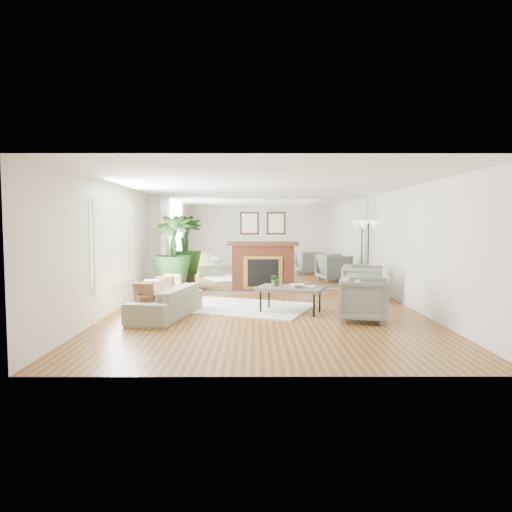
{
  "coord_description": "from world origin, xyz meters",
  "views": [
    {
      "loc": [
        -0.21,
        -8.56,
        1.73
      ],
      "look_at": [
        -0.19,
        0.6,
        1.09
      ],
      "focal_mm": 32.0,
      "sensor_mm": 36.0,
      "label": 1
    }
  ],
  "objects_px": {
    "sofa": "(166,302)",
    "side_table": "(149,298)",
    "fireplace": "(263,265)",
    "coffee_table": "(290,289)",
    "armchair_front": "(364,300)",
    "floor_lamp": "(369,231)",
    "armchair_back": "(363,283)",
    "potted_ficus": "(172,252)"
  },
  "relations": [
    {
      "from": "floor_lamp",
      "to": "sofa",
      "type": "bearing_deg",
      "value": -144.26
    },
    {
      "from": "sofa",
      "to": "side_table",
      "type": "bearing_deg",
      "value": -12.75
    },
    {
      "from": "side_table",
      "to": "floor_lamp",
      "type": "bearing_deg",
      "value": 38.04
    },
    {
      "from": "armchair_back",
      "to": "potted_ficus",
      "type": "bearing_deg",
      "value": 94.98
    },
    {
      "from": "armchair_front",
      "to": "armchair_back",
      "type": "bearing_deg",
      "value": 0.19
    },
    {
      "from": "fireplace",
      "to": "coffee_table",
      "type": "xyz_separation_m",
      "value": [
        0.48,
        -3.0,
        -0.2
      ]
    },
    {
      "from": "potted_ficus",
      "to": "coffee_table",
      "type": "bearing_deg",
      "value": -38.95
    },
    {
      "from": "coffee_table",
      "to": "floor_lamp",
      "type": "relative_size",
      "value": 0.79
    },
    {
      "from": "coffee_table",
      "to": "side_table",
      "type": "height_order",
      "value": "side_table"
    },
    {
      "from": "floor_lamp",
      "to": "fireplace",
      "type": "bearing_deg",
      "value": 176.63
    },
    {
      "from": "sofa",
      "to": "armchair_front",
      "type": "relative_size",
      "value": 2.31
    },
    {
      "from": "sofa",
      "to": "armchair_back",
      "type": "height_order",
      "value": "armchair_back"
    },
    {
      "from": "coffee_table",
      "to": "floor_lamp",
      "type": "distance_m",
      "value": 3.77
    },
    {
      "from": "side_table",
      "to": "fireplace",
      "type": "bearing_deg",
      "value": 62.0
    },
    {
      "from": "armchair_front",
      "to": "side_table",
      "type": "height_order",
      "value": "armchair_front"
    },
    {
      "from": "sofa",
      "to": "side_table",
      "type": "distance_m",
      "value": 0.51
    },
    {
      "from": "fireplace",
      "to": "armchair_front",
      "type": "xyz_separation_m",
      "value": [
        1.73,
        -3.79,
        -0.27
      ]
    },
    {
      "from": "armchair_back",
      "to": "side_table",
      "type": "relative_size",
      "value": 1.59
    },
    {
      "from": "coffee_table",
      "to": "potted_ficus",
      "type": "bearing_deg",
      "value": 141.05
    },
    {
      "from": "armchair_back",
      "to": "armchair_front",
      "type": "xyz_separation_m",
      "value": [
        -0.48,
        -2.12,
        -0.02
      ]
    },
    {
      "from": "side_table",
      "to": "floor_lamp",
      "type": "xyz_separation_m",
      "value": [
        4.77,
        3.73,
        1.13
      ]
    },
    {
      "from": "armchair_front",
      "to": "floor_lamp",
      "type": "relative_size",
      "value": 0.46
    },
    {
      "from": "fireplace",
      "to": "coffee_table",
      "type": "distance_m",
      "value": 3.05
    },
    {
      "from": "floor_lamp",
      "to": "side_table",
      "type": "bearing_deg",
      "value": -141.96
    },
    {
      "from": "potted_ficus",
      "to": "armchair_front",
      "type": "bearing_deg",
      "value": -36.9
    },
    {
      "from": "coffee_table",
      "to": "side_table",
      "type": "relative_size",
      "value": 2.55
    },
    {
      "from": "sofa",
      "to": "floor_lamp",
      "type": "relative_size",
      "value": 1.07
    },
    {
      "from": "coffee_table",
      "to": "side_table",
      "type": "bearing_deg",
      "value": -160.9
    },
    {
      "from": "sofa",
      "to": "armchair_back",
      "type": "relative_size",
      "value": 2.2
    },
    {
      "from": "sofa",
      "to": "potted_ficus",
      "type": "bearing_deg",
      "value": -160.4
    },
    {
      "from": "floor_lamp",
      "to": "coffee_table",
      "type": "bearing_deg",
      "value": -127.9
    },
    {
      "from": "coffee_table",
      "to": "armchair_front",
      "type": "distance_m",
      "value": 1.47
    },
    {
      "from": "fireplace",
      "to": "coffee_table",
      "type": "height_order",
      "value": "fireplace"
    },
    {
      "from": "coffee_table",
      "to": "sofa",
      "type": "xyz_separation_m",
      "value": [
        -2.34,
        -0.44,
        -0.18
      ]
    },
    {
      "from": "armchair_back",
      "to": "floor_lamp",
      "type": "distance_m",
      "value": 1.96
    },
    {
      "from": "armchair_back",
      "to": "floor_lamp",
      "type": "relative_size",
      "value": 0.49
    },
    {
      "from": "coffee_table",
      "to": "sofa",
      "type": "relative_size",
      "value": 0.73
    },
    {
      "from": "armchair_back",
      "to": "floor_lamp",
      "type": "height_order",
      "value": "floor_lamp"
    },
    {
      "from": "armchair_back",
      "to": "armchair_front",
      "type": "bearing_deg",
      "value": -177.19
    },
    {
      "from": "fireplace",
      "to": "coffee_table",
      "type": "relative_size",
      "value": 1.43
    },
    {
      "from": "potted_ficus",
      "to": "floor_lamp",
      "type": "bearing_deg",
      "value": 7.79
    },
    {
      "from": "coffee_table",
      "to": "armchair_back",
      "type": "distance_m",
      "value": 2.19
    }
  ]
}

